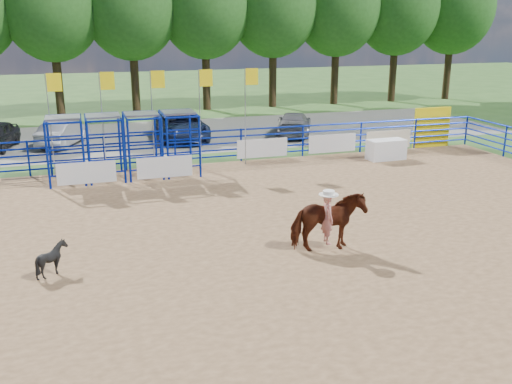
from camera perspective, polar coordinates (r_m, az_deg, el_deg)
The scene contains 11 objects.
ground at distance 16.05m, azimuth -1.98°, elevation -5.71°, with size 120.00×120.00×0.00m, color #3B6227.
arena_dirt at distance 16.05m, azimuth -1.98°, elevation -5.67°, with size 30.00×20.00×0.02m, color olive.
gravel_strip at distance 32.15m, azimuth -10.13°, elevation 5.49°, with size 40.00×10.00×0.01m, color gray.
announcer_table at distance 26.85m, azimuth 12.88°, elevation 4.16°, with size 1.72×0.80×0.92m, color white.
horse_and_rider at distance 15.70m, azimuth 7.19°, elevation -2.72°, with size 2.05×1.08×2.43m.
calf at distance 15.16m, azimuth -19.72°, elevation -6.31°, with size 0.69×0.77×0.85m, color black.
car_b at distance 30.87m, azimuth -18.70°, elevation 5.65°, with size 1.38×3.95×1.30m, color gray.
car_c at distance 31.07m, azimuth -7.42°, elevation 6.60°, with size 2.41×5.22×1.45m, color #141C34.
car_d at distance 32.03m, azimuth 3.84°, elevation 6.83°, with size 1.77×4.34×1.26m, color #5E5E61.
perimeter_fence at distance 15.78m, azimuth -2.01°, elevation -3.19°, with size 30.10×20.10×1.50m.
chute_assembly at distance 23.75m, azimuth -12.21°, elevation 4.53°, with size 19.32×2.41×4.20m.
Camera 1 is at (-3.90, -14.32, 6.12)m, focal length 40.00 mm.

